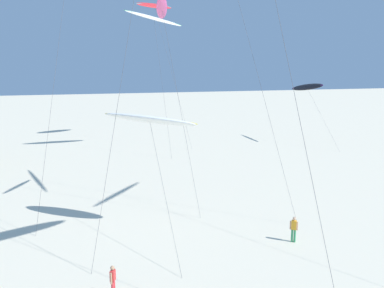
% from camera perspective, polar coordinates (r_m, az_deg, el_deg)
% --- Properties ---
extents(flying_kite_3, '(6.21, 9.36, 8.14)m').
position_cam_1_polar(flying_kite_3, '(26.08, -6.06, 3.53)').
color(flying_kite_3, white).
rests_on(flying_kite_3, ground).
extents(flying_kite_4, '(3.22, 4.57, 15.72)m').
position_cam_1_polar(flying_kite_4, '(29.51, -4.30, 18.75)').
color(flying_kite_4, '#EA5193').
rests_on(flying_kite_4, ground).
extents(flying_kite_5, '(1.94, 10.29, 8.70)m').
position_cam_1_polar(flying_kite_5, '(58.01, 16.05, 7.81)').
color(flying_kite_5, black).
rests_on(flying_kite_5, ground).
extents(flying_kite_8, '(6.12, 9.96, 19.25)m').
position_cam_1_polar(flying_kite_8, '(58.16, -5.41, 19.01)').
color(flying_kite_8, red).
rests_on(flying_kite_8, ground).
extents(flying_kite_10, '(7.26, 5.25, 17.31)m').
position_cam_1_polar(flying_kite_10, '(49.78, -5.44, 17.38)').
color(flying_kite_10, white).
rests_on(flying_kite_10, ground).
extents(person_near_left, '(0.31, 0.47, 1.64)m').
position_cam_1_polar(person_near_left, '(20.59, -11.20, -18.47)').
color(person_near_left, red).
rests_on(person_near_left, ground).
extents(person_mid_field, '(0.44, 0.33, 1.67)m').
position_cam_1_polar(person_mid_field, '(26.44, 14.30, -11.56)').
color(person_mid_field, '#338E56').
rests_on(person_mid_field, ground).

